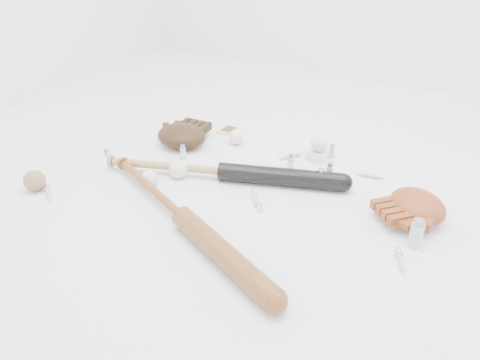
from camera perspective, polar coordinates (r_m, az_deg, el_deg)
The scene contains 23 objects.
bat_dark at distance 1.85m, azimuth -2.22°, elevation 1.05°, with size 1.00×0.07×0.07m, color black, non-canonical shape.
bat_wood at distance 1.60m, azimuth -6.94°, elevation -4.55°, with size 1.01×0.07×0.07m, color brown, non-canonical shape.
glove_dark at distance 2.12m, azimuth -7.15°, elevation 5.40°, with size 0.27×0.27×0.10m, color black, non-canonical shape.
glove_tan at distance 1.74m, azimuth 20.82°, elevation -2.92°, with size 0.25×0.25×0.09m, color brown, non-canonical shape.
trading_card at distance 2.27m, azimuth -1.55°, elevation 6.08°, with size 0.07×0.10×0.01m, color gold.
pedestal at distance 2.02m, azimuth 9.47°, elevation 2.99°, with size 0.08×0.08×0.04m, color white.
baseball_on_pedestal at distance 2.00m, azimuth 9.61°, elevation 4.44°, with size 0.07×0.07×0.07m, color white.
baseball_left at distance 1.88m, azimuth -7.53°, elevation 1.30°, with size 0.07×0.07×0.07m, color white.
baseball_upper at distance 2.13m, azimuth -0.48°, elevation 5.23°, with size 0.07×0.07×0.07m, color white.
baseball_mid at distance 1.84m, azimuth -10.96°, elevation 0.23°, with size 0.06×0.06×0.06m, color white.
baseball_aged at distance 1.94m, azimuth -23.75°, elevation -0.08°, with size 0.08×0.08×0.08m, color olive.
syringe_0 at distance 2.09m, azimuth -15.56°, elevation 2.75°, with size 0.15×0.03×0.02m, color #ADBCC6, non-canonical shape.
syringe_1 at distance 1.72m, azimuth 2.00°, elevation -2.40°, with size 0.17×0.03×0.02m, color #ADBCC6, non-canonical shape.
syringe_2 at distance 2.04m, azimuth 6.36°, elevation 2.99°, with size 0.15×0.03×0.02m, color #ADBCC6, non-canonical shape.
syringe_3 at distance 1.53m, azimuth 19.00°, elevation -9.37°, with size 0.15×0.03×0.02m, color #ADBCC6, non-canonical shape.
syringe_4 at distance 1.95m, azimuth 15.42°, elevation 0.56°, with size 0.14×0.02×0.02m, color #ADBCC6, non-canonical shape.
syringe_5 at distance 1.90m, azimuth -22.30°, elevation -1.56°, with size 0.15×0.03×0.02m, color #ADBCC6, non-canonical shape.
vial_0 at distance 2.05m, azimuth 11.14°, elevation 3.52°, with size 0.02×0.02×0.06m, color #B0BAC1.
vial_1 at distance 1.94m, azimuth 6.20°, elevation 2.28°, with size 0.03×0.03×0.07m, color #B0BAC1.
vial_2 at distance 1.81m, azimuth 9.79°, elevation 0.15°, with size 0.03×0.03×0.08m, color #B0BAC1.
vial_3 at distance 1.60m, azimuth 20.73°, elevation -6.04°, with size 0.04×0.04×0.10m, color #B0BAC1.
vial_4 at distance 2.02m, azimuth -6.97°, elevation 3.40°, with size 0.02×0.02×0.06m, color #B0BAC1.
vial_5 at distance 1.88m, azimuth 10.85°, elevation 1.06°, with size 0.03×0.03×0.07m, color #B0BAC1.
Camera 1 is at (0.73, -1.31, 0.96)m, focal length 35.00 mm.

